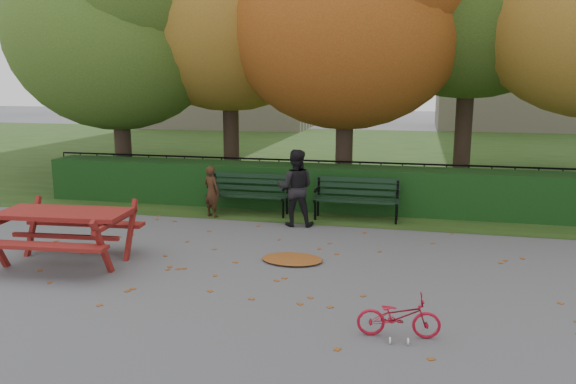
% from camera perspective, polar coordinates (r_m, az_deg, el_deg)
% --- Properties ---
extents(ground, '(90.00, 90.00, 0.00)m').
position_cam_1_polar(ground, '(8.87, -2.76, -8.12)').
color(ground, slate).
rests_on(ground, ground).
extents(grass_strip, '(90.00, 90.00, 0.00)m').
position_cam_1_polar(grass_strip, '(22.36, 6.89, 3.79)').
color(grass_strip, '#1F3C14').
rests_on(grass_strip, ground).
extents(building_left, '(10.00, 7.00, 15.00)m').
position_cam_1_polar(building_left, '(36.15, -5.77, 18.65)').
color(building_left, '#C0B094').
rests_on(building_left, ground).
extents(building_right, '(9.00, 6.00, 12.00)m').
position_cam_1_polar(building_right, '(36.63, 22.61, 15.40)').
color(building_right, '#C0B094').
rests_on(building_right, ground).
extents(hedge, '(13.00, 0.90, 1.00)m').
position_cam_1_polar(hedge, '(12.99, 2.53, 0.50)').
color(hedge, black).
rests_on(hedge, ground).
extents(iron_fence, '(14.00, 0.04, 1.02)m').
position_cam_1_polar(iron_fence, '(13.76, 3.13, 1.27)').
color(iron_fence, black).
rests_on(iron_fence, ground).
extents(tree_a, '(5.88, 5.60, 7.48)m').
position_cam_1_polar(tree_a, '(15.60, -16.51, 16.73)').
color(tree_a, black).
rests_on(tree_a, ground).
extents(bench_left, '(1.80, 0.57, 0.88)m').
position_cam_1_polar(bench_left, '(12.52, -3.99, 0.16)').
color(bench_left, black).
rests_on(bench_left, ground).
extents(bench_right, '(1.80, 0.57, 0.88)m').
position_cam_1_polar(bench_right, '(12.06, 7.00, -0.34)').
color(bench_right, black).
rests_on(bench_right, ground).
extents(picnic_table, '(2.18, 1.82, 1.00)m').
position_cam_1_polar(picnic_table, '(9.76, -21.78, -2.93)').
color(picnic_table, maroon).
rests_on(picnic_table, ground).
extents(leaf_pile, '(1.10, 0.83, 0.07)m').
position_cam_1_polar(leaf_pile, '(9.36, 0.44, -6.83)').
color(leaf_pile, maroon).
rests_on(leaf_pile, ground).
extents(leaf_scatter, '(9.00, 5.70, 0.01)m').
position_cam_1_polar(leaf_scatter, '(9.15, -2.25, -7.47)').
color(leaf_scatter, maroon).
rests_on(leaf_scatter, ground).
extents(child, '(0.49, 0.42, 1.12)m').
position_cam_1_polar(child, '(12.27, -7.76, 0.04)').
color(child, '#392012').
rests_on(child, ground).
extents(adult, '(0.83, 0.68, 1.57)m').
position_cam_1_polar(adult, '(11.41, 0.76, 0.43)').
color(adult, black).
rests_on(adult, ground).
extents(bicycle, '(0.99, 0.43, 0.51)m').
position_cam_1_polar(bicycle, '(6.82, 11.18, -12.28)').
color(bicycle, '#AA0F24').
rests_on(bicycle, ground).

